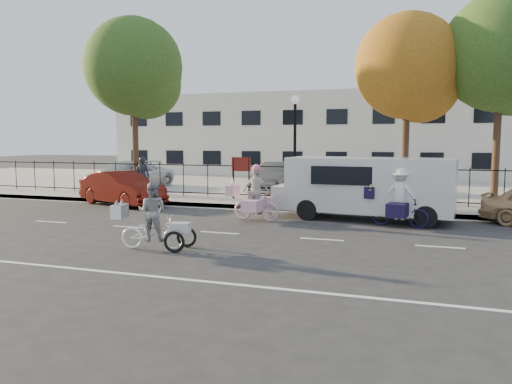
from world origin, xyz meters
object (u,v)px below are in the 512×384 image
at_px(lamppost, 295,129).
at_px(unicorn_bike, 255,200).
at_px(lot_car_a, 122,174).
at_px(lot_car_d, 377,178).
at_px(red_sedan, 122,188).
at_px(zebra_trike, 153,223).
at_px(pedestrian, 143,176).
at_px(lot_car_c, 278,177).
at_px(lot_car_b, 133,176).
at_px(bull_bike, 399,203).
at_px(white_van, 367,186).

distance_m(lamppost, unicorn_bike, 5.00).
distance_m(lot_car_a, lot_car_d, 13.33).
bearing_deg(red_sedan, lot_car_a, 54.95).
distance_m(zebra_trike, pedestrian, 11.05).
relative_size(zebra_trike, unicorn_bike, 1.03).
distance_m(red_sedan, lot_car_c, 7.84).
bearing_deg(lot_car_b, bull_bike, -5.69).
relative_size(lamppost, red_sedan, 1.02).
bearing_deg(lot_car_b, lot_car_d, 27.60).
height_order(lamppost, lot_car_b, lamppost).
bearing_deg(lot_car_d, lot_car_b, -169.82).
bearing_deg(white_van, lot_car_b, 159.74).
distance_m(white_van, lot_car_a, 14.84).
bearing_deg(red_sedan, lamppost, -49.71).
distance_m(lot_car_a, lot_car_c, 8.50).
height_order(bull_bike, lot_car_c, bull_bike).
bearing_deg(white_van, unicorn_bike, -153.16).
relative_size(lamppost, lot_car_c, 0.99).
xyz_separation_m(unicorn_bike, lot_car_c, (-1.61, 8.17, 0.17)).
bearing_deg(lamppost, lot_car_b, 161.73).
height_order(unicorn_bike, lot_car_a, unicorn_bike).
distance_m(zebra_trike, bull_bike, 7.69).
bearing_deg(bull_bike, red_sedan, 92.07).
relative_size(white_van, lot_car_d, 1.45).
relative_size(bull_bike, lot_car_c, 0.46).
bearing_deg(bull_bike, white_van, 58.70).
bearing_deg(lot_car_a, white_van, -17.16).
bearing_deg(red_sedan, lot_car_d, -33.07).
height_order(red_sedan, lot_car_a, lot_car_a).
relative_size(red_sedan, pedestrian, 2.40).
bearing_deg(lot_car_b, lot_car_c, 25.57).
bearing_deg(white_van, red_sedan, -178.71).
bearing_deg(lot_car_c, lot_car_a, -173.24).
relative_size(lot_car_a, lot_car_c, 1.09).
relative_size(white_van, lot_car_a, 1.26).
bearing_deg(unicorn_bike, lot_car_a, 59.23).
xyz_separation_m(zebra_trike, white_van, (4.47, 6.30, 0.51)).
bearing_deg(white_van, lot_car_a, 161.18).
relative_size(red_sedan, lot_car_d, 1.01).
bearing_deg(pedestrian, white_van, 156.13).
relative_size(unicorn_bike, bull_bike, 0.93).
xyz_separation_m(zebra_trike, lot_car_a, (-9.08, 12.36, 0.20)).
bearing_deg(lot_car_a, pedestrian, -37.51).
bearing_deg(pedestrian, lamppost, 172.18).
xyz_separation_m(zebra_trike, lot_car_c, (-0.61, 13.10, 0.23)).
height_order(bull_bike, white_van, white_van).
bearing_deg(lot_car_c, lot_car_b, -174.06).
height_order(lamppost, unicorn_bike, lamppost).
relative_size(pedestrian, lot_car_c, 0.40).
relative_size(zebra_trike, white_van, 0.32).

